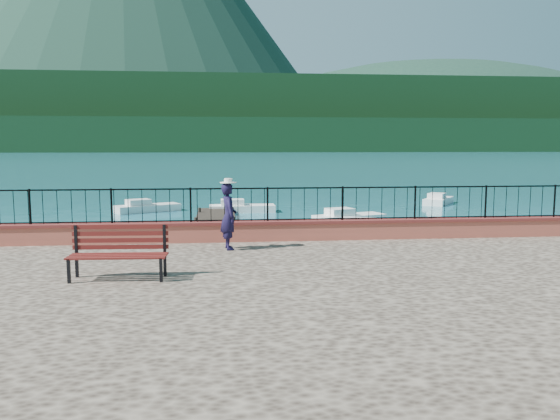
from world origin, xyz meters
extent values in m
plane|color=#19596B|center=(0.00, 0.00, 0.00)|extent=(2000.00, 2000.00, 0.00)
cube|color=#B65341|center=(0.00, 3.70, 1.49)|extent=(28.00, 0.46, 0.58)
cube|color=black|center=(0.00, 3.70, 2.25)|extent=(27.00, 0.05, 0.95)
cube|color=#2D231C|center=(-2.00, 12.00, 0.15)|extent=(2.00, 16.00, 0.30)
cube|color=black|center=(0.00, 300.00, 9.00)|extent=(900.00, 60.00, 18.00)
cube|color=black|center=(0.00, 360.00, 22.00)|extent=(900.00, 120.00, 44.00)
ellipsoid|color=#142D23|center=(220.00, 560.00, 0.00)|extent=(448.00, 384.00, 180.00)
cube|color=black|center=(-3.75, -0.59, 1.45)|extent=(2.03, 0.71, 0.50)
cube|color=maroon|center=(-3.73, -0.29, 2.00)|extent=(2.00, 0.18, 0.61)
imported|color=black|center=(-1.44, 2.50, 2.09)|extent=(0.53, 0.71, 1.78)
cylinder|color=white|center=(-1.44, 2.50, 3.04)|extent=(0.44, 0.44, 0.12)
cube|color=silver|center=(-5.63, 8.44, 0.40)|extent=(3.88, 2.09, 0.80)
cube|color=silver|center=(4.91, 11.03, 0.40)|extent=(4.48, 2.68, 0.80)
cube|color=white|center=(4.81, 15.19, 0.40)|extent=(3.93, 2.43, 0.80)
cube|color=silver|center=(-6.08, 21.00, 0.40)|extent=(3.92, 2.88, 0.80)
cube|color=white|center=(-0.48, 20.23, 0.40)|extent=(3.87, 1.37, 0.80)
cube|color=silver|center=(12.82, 23.31, 0.40)|extent=(2.95, 3.38, 0.80)
camera|label=1|loc=(-1.55, -11.91, 3.98)|focal=35.00mm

